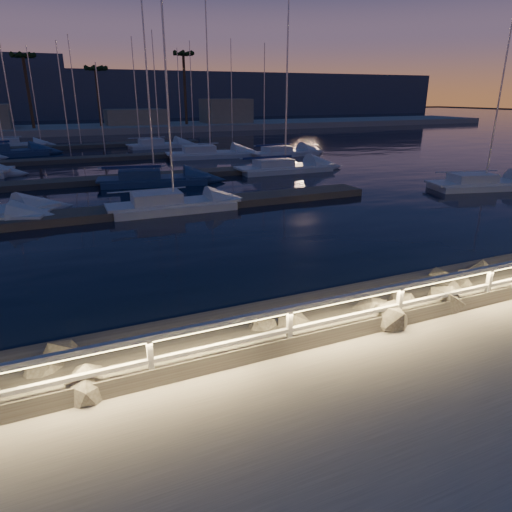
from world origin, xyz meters
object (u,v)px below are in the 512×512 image
object	(u,v)px
sailboat_c	(152,179)
sailboat_d	(482,183)
sailboat_k	(158,144)
sailboat_h	(283,167)
sailboat_f	(170,204)
guard_rail	(364,303)
sailboat_g	(208,153)
sailboat_m	(15,144)
sailboat_n	(3,152)
sailboat_l	(283,152)

from	to	relation	value
sailboat_c	sailboat_d	distance (m)	22.18
sailboat_d	sailboat_k	world-z (taller)	sailboat_d
sailboat_h	sailboat_f	bearing A→B (deg)	-140.08
guard_rail	sailboat_g	bearing A→B (deg)	77.42
sailboat_m	sailboat_n	distance (m)	8.35
sailboat_m	sailboat_l	bearing A→B (deg)	-40.06
sailboat_c	guard_rail	bearing A→B (deg)	-79.27
guard_rail	sailboat_d	xyz separation A→B (m)	(19.63, 13.58, -0.98)
sailboat_c	sailboat_g	size ratio (longest dim) A/B	0.89
sailboat_f	sailboat_g	distance (m)	21.72
sailboat_h	sailboat_m	distance (m)	34.81
sailboat_h	sailboat_n	world-z (taller)	sailboat_n
sailboat_f	sailboat_n	size ratio (longest dim) A/B	0.83
sailboat_f	sailboat_n	xyz separation A→B (m)	(-9.83, 28.99, 0.05)
sailboat_l	sailboat_g	bearing A→B (deg)	160.05
sailboat_c	sailboat_h	world-z (taller)	sailboat_h
sailboat_g	sailboat_n	distance (m)	20.60
sailboat_h	sailboat_k	xyz separation A→B (m)	(-5.32, 21.45, -0.00)
sailboat_g	sailboat_m	xyz separation A→B (m)	(-17.76, 17.38, -0.02)
sailboat_c	sailboat_l	distance (m)	18.40
sailboat_g	sailboat_h	xyz separation A→B (m)	(2.71, -10.77, -0.04)
sailboat_f	sailboat_l	world-z (taller)	sailboat_l
sailboat_d	sailboat_f	bearing A→B (deg)	-172.45
sailboat_c	sailboat_n	bearing A→B (deg)	127.31
sailboat_c	sailboat_l	xyz separation A→B (m)	(15.38, 10.09, -0.02)
sailboat_f	sailboat_n	distance (m)	30.61
guard_rail	sailboat_d	distance (m)	23.89
sailboat_l	guard_rail	bearing A→B (deg)	-120.69
sailboat_m	sailboat_g	bearing A→B (deg)	-47.12
guard_rail	sailboat_c	size ratio (longest dim) A/B	3.43
sailboat_f	sailboat_h	xyz separation A→B (m)	(11.38, 9.14, -0.00)
sailboat_n	sailboat_m	bearing A→B (deg)	75.96
sailboat_m	sailboat_h	bearing A→B (deg)	-56.72
sailboat_c	sailboat_k	world-z (taller)	sailboat_c
sailboat_m	guard_rail	bearing A→B (deg)	-82.31
guard_rail	sailboat_g	distance (m)	36.66
guard_rail	sailboat_k	bearing A→B (deg)	83.40
sailboat_g	sailboat_h	distance (m)	11.11
sailboat_c	sailboat_k	bearing A→B (deg)	87.25
guard_rail	sailboat_l	world-z (taller)	sailboat_l
guard_rail	sailboat_g	size ratio (longest dim) A/B	3.05
sailboat_d	sailboat_n	size ratio (longest dim) A/B	0.90
sailboat_d	sailboat_n	xyz separation A→B (m)	(-30.15, 31.25, 0.07)
sailboat_l	sailboat_h	bearing A→B (deg)	-123.81
sailboat_c	sailboat_l	bearing A→B (deg)	43.97
sailboat_f	sailboat_h	size ratio (longest dim) A/B	0.87
guard_rail	sailboat_n	xyz separation A→B (m)	(-10.52, 44.83, -0.91)
guard_rail	sailboat_f	size ratio (longest dim) A/B	3.72
sailboat_f	sailboat_d	bearing A→B (deg)	-5.25
sailboat_c	sailboat_l	world-z (taller)	sailboat_c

